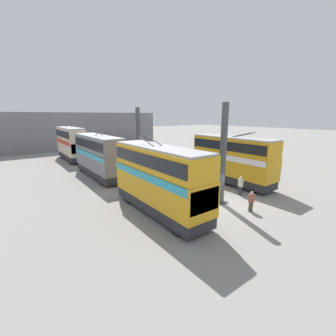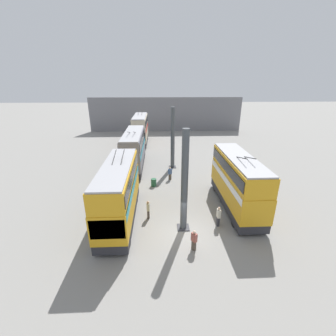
# 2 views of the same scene
# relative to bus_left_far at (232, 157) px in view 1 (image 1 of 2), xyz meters

# --- Properties ---
(ground_plane) EXTENTS (240.00, 240.00, 0.00)m
(ground_plane) POSITION_rel_bus_left_far_xyz_m (-3.69, 5.31, -2.88)
(ground_plane) COLOR gray
(depot_back_wall) EXTENTS (0.50, 36.00, 7.87)m
(depot_back_wall) POSITION_rel_bus_left_far_xyz_m (35.80, 5.31, 1.05)
(depot_back_wall) COLOR slate
(depot_back_wall) RESTS_ON ground_plane
(support_column_near) EXTENTS (0.97, 0.97, 8.24)m
(support_column_near) POSITION_rel_bus_left_far_xyz_m (-3.17, 5.31, 1.11)
(support_column_near) COLOR #42474C
(support_column_near) RESTS_ON ground_plane
(support_column_far) EXTENTS (0.97, 0.97, 8.24)m
(support_column_far) POSITION_rel_bus_left_far_xyz_m (10.90, 5.31, 1.11)
(support_column_far) COLOR #42474C
(support_column_far) RESTS_ON ground_plane
(bus_left_far) EXTENTS (9.49, 2.54, 5.67)m
(bus_left_far) POSITION_rel_bus_left_far_xyz_m (0.00, 0.00, 0.00)
(bus_left_far) COLOR black
(bus_left_far) RESTS_ON ground_plane
(bus_right_near) EXTENTS (9.51, 2.54, 5.70)m
(bus_right_near) POSITION_rel_bus_left_far_xyz_m (-1.75, 10.62, 0.02)
(bus_right_near) COLOR black
(bus_right_near) RESTS_ON ground_plane
(bus_right_mid) EXTENTS (10.41, 2.54, 5.57)m
(bus_right_mid) POSITION_rel_bus_left_far_xyz_m (11.14, 10.62, -0.06)
(bus_right_mid) COLOR black
(bus_right_mid) RESTS_ON ground_plane
(bus_right_far) EXTENTS (9.52, 2.54, 5.97)m
(bus_right_far) POSITION_rel_bus_left_far_xyz_m (24.07, 10.62, 0.16)
(bus_right_far) COLOR black
(bus_right_far) RESTS_ON ground_plane
(person_aisle_foreground) EXTENTS (0.48, 0.44, 1.62)m
(person_aisle_foreground) POSITION_rel_bus_left_far_xyz_m (-5.77, 4.84, -2.03)
(person_aisle_foreground) COLOR #473D33
(person_aisle_foreground) RESTS_ON ground_plane
(person_by_left_row) EXTENTS (0.44, 0.28, 1.79)m
(person_by_left_row) POSITION_rel_bus_left_far_xyz_m (-3.00, 2.40, -1.93)
(person_by_left_row) COLOR #2D2D33
(person_by_left_row) RESTS_ON ground_plane
(person_aisle_midway) EXTENTS (0.44, 0.48, 1.61)m
(person_aisle_midway) POSITION_rel_bus_left_far_xyz_m (6.64, 5.88, -2.04)
(person_aisle_midway) COLOR #473D33
(person_aisle_midway) RESTS_ON ground_plane
(person_by_right_row) EXTENTS (0.42, 0.24, 1.70)m
(person_by_right_row) POSITION_rel_bus_left_far_xyz_m (-1.61, 8.22, -1.98)
(person_by_right_row) COLOR #473D33
(person_by_right_row) RESTS_ON ground_plane
(oil_drum) EXTENTS (0.64, 0.64, 0.88)m
(oil_drum) POSITION_rel_bus_left_far_xyz_m (4.90, 7.85, -2.44)
(oil_drum) COLOR #235638
(oil_drum) RESTS_ON ground_plane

